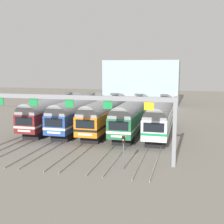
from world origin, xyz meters
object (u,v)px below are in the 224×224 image
object	(u,v)px
commuter_train_blue	(80,112)
catenary_gantry	(70,107)
commuter_train_orange	(106,113)
commuter_train_green	(133,114)
yard_signal_mast	(124,146)
commuter_train_white	(161,115)
commuter_train_maroon	(55,111)

from	to	relation	value
commuter_train_blue	catenary_gantry	distance (m)	14.29
commuter_train_orange	commuter_train_green	world-z (taller)	same
commuter_train_green	yard_signal_mast	bearing A→B (deg)	-82.71
commuter_train_orange	yard_signal_mast	bearing A→B (deg)	-69.01
commuter_train_blue	yard_signal_mast	world-z (taller)	commuter_train_blue
commuter_train_orange	commuter_train_white	bearing A→B (deg)	0.00
commuter_train_green	catenary_gantry	distance (m)	14.29
commuter_train_green	commuter_train_white	xyz separation A→B (m)	(3.95, 0.00, 0.00)
yard_signal_mast	commuter_train_white	bearing A→B (deg)	82.71
catenary_gantry	yard_signal_mast	distance (m)	6.94
commuter_train_white	catenary_gantry	bearing A→B (deg)	-120.34
catenary_gantry	commuter_train_green	bearing A→B (deg)	73.69
commuter_train_maroon	commuter_train_orange	world-z (taller)	same
commuter_train_white	catenary_gantry	distance (m)	15.85
commuter_train_maroon	commuter_train_green	size ratio (longest dim) A/B	1.00
commuter_train_maroon	commuter_train_green	distance (m)	11.85
commuter_train_green	yard_signal_mast	xyz separation A→B (m)	(1.97, -15.44, -0.51)
commuter_train_maroon	commuter_train_blue	bearing A→B (deg)	0.00
commuter_train_maroon	yard_signal_mast	size ratio (longest dim) A/B	5.78
commuter_train_green	commuter_train_white	distance (m)	3.95
commuter_train_white	catenary_gantry	world-z (taller)	catenary_gantry
commuter_train_green	commuter_train_orange	bearing A→B (deg)	180.00
catenary_gantry	yard_signal_mast	bearing A→B (deg)	-18.15
commuter_train_orange	commuter_train_green	size ratio (longest dim) A/B	1.00
commuter_train_green	commuter_train_white	world-z (taller)	same
commuter_train_orange	commuter_train_green	distance (m)	3.95
catenary_gantry	commuter_train_orange	bearing A→B (deg)	90.00
yard_signal_mast	commuter_train_green	bearing A→B (deg)	97.29
commuter_train_blue	catenary_gantry	world-z (taller)	catenary_gantry
commuter_train_blue	commuter_train_orange	world-z (taller)	same
commuter_train_maroon	yard_signal_mast	distance (m)	20.73
yard_signal_mast	catenary_gantry	bearing A→B (deg)	161.85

